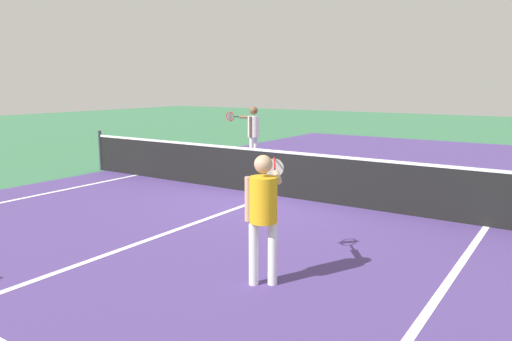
# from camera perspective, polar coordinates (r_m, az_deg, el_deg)

# --- Properties ---
(ground_plane) EXTENTS (60.00, 60.00, 0.00)m
(ground_plane) POSITION_cam_1_polar(r_m,az_deg,el_deg) (10.24, 2.02, -2.91)
(ground_plane) COLOR #38724C
(court_surface_inbounds) EXTENTS (10.62, 24.40, 0.00)m
(court_surface_inbounds) POSITION_cam_1_polar(r_m,az_deg,el_deg) (10.24, 2.02, -2.91)
(court_surface_inbounds) COLOR #4C387A
(court_surface_inbounds) RESTS_ON ground_plane
(line_center_service) EXTENTS (0.10, 6.40, 0.01)m
(line_center_service) POSITION_cam_1_polar(r_m,az_deg,el_deg) (7.80, -10.55, -7.27)
(line_center_service) COLOR white
(line_center_service) RESTS_ON ground_plane
(net) EXTENTS (11.04, 0.09, 1.07)m
(net) POSITION_cam_1_polar(r_m,az_deg,el_deg) (10.14, 2.03, -0.20)
(net) COLOR #33383D
(net) RESTS_ON ground_plane
(player_near) EXTENTS (0.63, 1.09, 1.53)m
(player_near) POSITION_cam_1_polar(r_m,az_deg,el_deg) (5.57, 0.88, -4.11)
(player_near) COLOR white
(player_near) RESTS_ON ground_plane
(player_far) EXTENTS (1.22, 0.48, 1.69)m
(player_far) POSITION_cam_1_polar(r_m,az_deg,el_deg) (13.71, -0.38, 4.86)
(player_far) COLOR white
(player_far) RESTS_ON ground_plane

